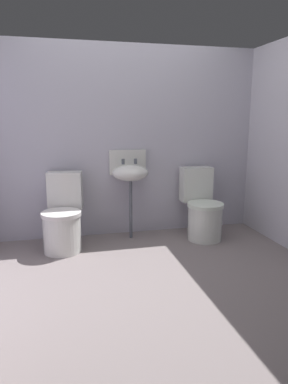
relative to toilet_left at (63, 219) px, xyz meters
The scene contains 5 objects.
ground_plane 1.24m from the toilet_left, 52.97° to the right, with size 3.52×2.99×0.08m, color slate.
wall_back 1.11m from the toilet_left, 29.29° to the left, with size 3.52×0.10×2.14m, color #AEABBA.
toilet_left is the anchor object (origin of this frame).
toilet_right 1.54m from the toilet_left, ahead, with size 0.40×0.59×0.78m.
sink 0.88m from the toilet_left, 14.09° to the left, with size 0.42×0.35×0.99m.
Camera 1 is at (-0.70, -2.59, 1.35)m, focal length 32.32 mm.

